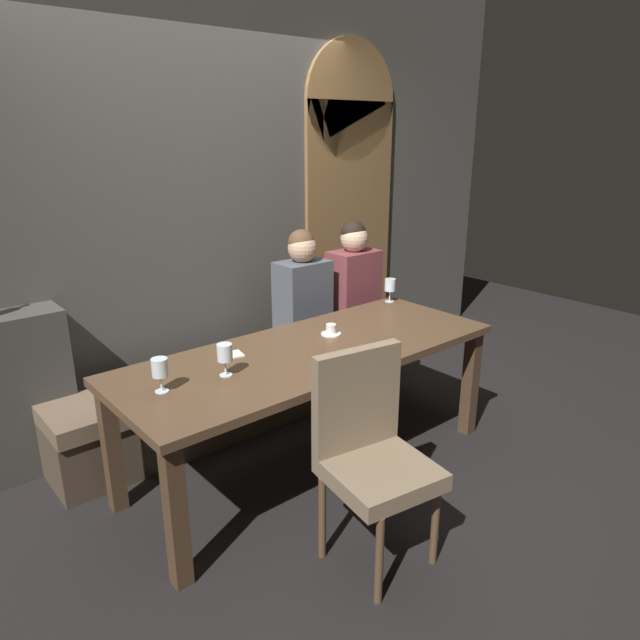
{
  "coord_description": "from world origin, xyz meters",
  "views": [
    {
      "loc": [
        -1.89,
        -2.29,
        1.9
      ],
      "look_at": [
        0.17,
        0.12,
        0.84
      ],
      "focal_mm": 32.37,
      "sensor_mm": 36.0,
      "label": 1
    }
  ],
  "objects_px": {
    "banquette_bench": "(245,391)",
    "wine_glass_center_back": "(160,368)",
    "wine_glass_near_right": "(390,286)",
    "dining_table": "(311,363)",
    "diner_redhead": "(303,290)",
    "fork_on_table": "(333,361)",
    "chair_near_side": "(370,445)",
    "espresso_cup": "(331,330)",
    "diner_bearded": "(353,280)",
    "wine_glass_near_left": "(225,354)"
  },
  "relations": [
    {
      "from": "diner_redhead",
      "to": "wine_glass_center_back",
      "type": "distance_m",
      "value": 1.56
    },
    {
      "from": "dining_table",
      "to": "banquette_bench",
      "type": "bearing_deg",
      "value": 90.0
    },
    {
      "from": "wine_glass_near_right",
      "to": "diner_bearded",
      "type": "bearing_deg",
      "value": 96.64
    },
    {
      "from": "banquette_bench",
      "to": "diner_bearded",
      "type": "distance_m",
      "value": 1.14
    },
    {
      "from": "wine_glass_near_right",
      "to": "wine_glass_center_back",
      "type": "xyz_separation_m",
      "value": [
        -1.87,
        -0.32,
        0.0
      ]
    },
    {
      "from": "chair_near_side",
      "to": "espresso_cup",
      "type": "relative_size",
      "value": 8.17
    },
    {
      "from": "wine_glass_near_left",
      "to": "espresso_cup",
      "type": "height_order",
      "value": "wine_glass_near_left"
    },
    {
      "from": "banquette_bench",
      "to": "wine_glass_near_left",
      "type": "xyz_separation_m",
      "value": [
        -0.55,
        -0.71,
        0.62
      ]
    },
    {
      "from": "diner_bearded",
      "to": "diner_redhead",
      "type": "bearing_deg",
      "value": 174.05
    },
    {
      "from": "diner_redhead",
      "to": "wine_glass_near_left",
      "type": "xyz_separation_m",
      "value": [
        -1.07,
        -0.73,
        0.02
      ]
    },
    {
      "from": "chair_near_side",
      "to": "diner_redhead",
      "type": "relative_size",
      "value": 1.22
    },
    {
      "from": "diner_redhead",
      "to": "wine_glass_near_right",
      "type": "height_order",
      "value": "diner_redhead"
    },
    {
      "from": "banquette_bench",
      "to": "espresso_cup",
      "type": "height_order",
      "value": "espresso_cup"
    },
    {
      "from": "wine_glass_near_right",
      "to": "fork_on_table",
      "type": "distance_m",
      "value": 1.18
    },
    {
      "from": "wine_glass_near_right",
      "to": "wine_glass_near_left",
      "type": "bearing_deg",
      "value": -167.2
    },
    {
      "from": "wine_glass_near_left",
      "to": "fork_on_table",
      "type": "distance_m",
      "value": 0.57
    },
    {
      "from": "wine_glass_center_back",
      "to": "wine_glass_near_left",
      "type": "relative_size",
      "value": 1.0
    },
    {
      "from": "diner_bearded",
      "to": "espresso_cup",
      "type": "height_order",
      "value": "diner_bearded"
    },
    {
      "from": "wine_glass_near_right",
      "to": "wine_glass_center_back",
      "type": "bearing_deg",
      "value": -170.31
    },
    {
      "from": "diner_redhead",
      "to": "espresso_cup",
      "type": "height_order",
      "value": "diner_redhead"
    },
    {
      "from": "diner_redhead",
      "to": "wine_glass_near_right",
      "type": "relative_size",
      "value": 4.89
    },
    {
      "from": "dining_table",
      "to": "chair_near_side",
      "type": "xyz_separation_m",
      "value": [
        -0.26,
        -0.72,
        -0.09
      ]
    },
    {
      "from": "diner_bearded",
      "to": "wine_glass_near_left",
      "type": "height_order",
      "value": "diner_bearded"
    },
    {
      "from": "chair_near_side",
      "to": "wine_glass_near_left",
      "type": "distance_m",
      "value": 0.83
    },
    {
      "from": "wine_glass_center_back",
      "to": "diner_bearded",
      "type": "bearing_deg",
      "value": 19.48
    },
    {
      "from": "diner_redhead",
      "to": "wine_glass_near_right",
      "type": "bearing_deg",
      "value": -38.0
    },
    {
      "from": "wine_glass_near_right",
      "to": "espresso_cup",
      "type": "height_order",
      "value": "wine_glass_near_right"
    },
    {
      "from": "banquette_bench",
      "to": "wine_glass_center_back",
      "type": "height_order",
      "value": "wine_glass_center_back"
    },
    {
      "from": "espresso_cup",
      "to": "fork_on_table",
      "type": "distance_m",
      "value": 0.41
    },
    {
      "from": "fork_on_table",
      "to": "dining_table",
      "type": "bearing_deg",
      "value": 98.52
    },
    {
      "from": "wine_glass_near_right",
      "to": "fork_on_table",
      "type": "bearing_deg",
      "value": -151.35
    },
    {
      "from": "wine_glass_near_left",
      "to": "dining_table",
      "type": "bearing_deg",
      "value": 0.71
    },
    {
      "from": "wine_glass_center_back",
      "to": "diner_redhead",
      "type": "bearing_deg",
      "value": 26.53
    },
    {
      "from": "chair_near_side",
      "to": "fork_on_table",
      "type": "relative_size",
      "value": 5.76
    },
    {
      "from": "dining_table",
      "to": "diner_redhead",
      "type": "bearing_deg",
      "value": 54.33
    },
    {
      "from": "dining_table",
      "to": "banquette_bench",
      "type": "xyz_separation_m",
      "value": [
        0.0,
        0.7,
        -0.42
      ]
    },
    {
      "from": "chair_near_side",
      "to": "wine_glass_center_back",
      "type": "height_order",
      "value": "chair_near_side"
    },
    {
      "from": "banquette_bench",
      "to": "wine_glass_near_right",
      "type": "distance_m",
      "value": 1.23
    },
    {
      "from": "dining_table",
      "to": "fork_on_table",
      "type": "height_order",
      "value": "fork_on_table"
    },
    {
      "from": "dining_table",
      "to": "wine_glass_center_back",
      "type": "xyz_separation_m",
      "value": [
        -0.88,
        0.03,
        0.2
      ]
    },
    {
      "from": "espresso_cup",
      "to": "wine_glass_center_back",
      "type": "bearing_deg",
      "value": -176.12
    },
    {
      "from": "wine_glass_near_left",
      "to": "fork_on_table",
      "type": "bearing_deg",
      "value": -21.95
    },
    {
      "from": "chair_near_side",
      "to": "espresso_cup",
      "type": "height_order",
      "value": "chair_near_side"
    },
    {
      "from": "diner_redhead",
      "to": "banquette_bench",
      "type": "bearing_deg",
      "value": -177.7
    },
    {
      "from": "diner_redhead",
      "to": "fork_on_table",
      "type": "xyz_separation_m",
      "value": [
        -0.55,
        -0.94,
        -0.09
      ]
    },
    {
      "from": "banquette_bench",
      "to": "diner_redhead",
      "type": "height_order",
      "value": "diner_redhead"
    },
    {
      "from": "banquette_bench",
      "to": "chair_near_side",
      "type": "distance_m",
      "value": 1.48
    },
    {
      "from": "dining_table",
      "to": "espresso_cup",
      "type": "xyz_separation_m",
      "value": [
        0.23,
        0.1,
        0.11
      ]
    },
    {
      "from": "chair_near_side",
      "to": "wine_glass_near_right",
      "type": "distance_m",
      "value": 1.67
    },
    {
      "from": "diner_bearded",
      "to": "espresso_cup",
      "type": "distance_m",
      "value": 0.93
    }
  ]
}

